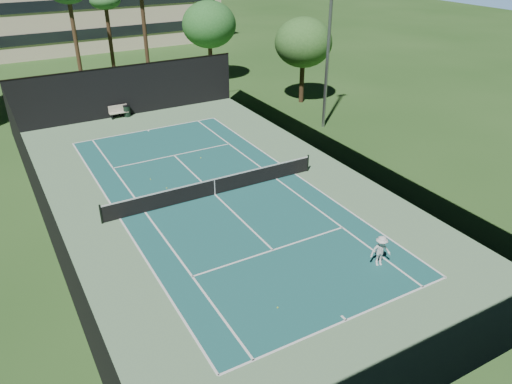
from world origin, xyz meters
TOP-DOWN VIEW (x-y plane):
  - ground at (0.00, 0.00)m, footprint 160.00×160.00m
  - apron_slab at (0.00, 0.00)m, footprint 18.00×32.00m
  - court_surface at (0.00, 0.00)m, footprint 10.97×23.77m
  - court_lines at (0.00, 0.00)m, footprint 11.07×23.87m
  - tennis_net at (0.00, 0.00)m, footprint 12.90×0.10m
  - fence at (0.00, 0.06)m, footprint 18.04×32.05m
  - player at (3.58, -9.72)m, footprint 1.09×0.81m
  - tennis_ball_a at (-1.94, -9.97)m, footprint 0.07×0.07m
  - tennis_ball_b at (-2.12, 2.09)m, footprint 0.07×0.07m
  - tennis_ball_c at (1.38, 5.10)m, footprint 0.07×0.07m
  - tennis_ball_d at (-2.57, 3.68)m, footprint 0.07×0.07m
  - park_bench at (-1.07, 15.73)m, footprint 1.50×0.45m
  - trash_bin at (-0.41, 15.67)m, footprint 0.56×0.56m
  - palm_b at (1.50, 26.00)m, footprint 2.80×2.80m
  - decid_tree_a at (10.00, 22.00)m, footprint 5.12×5.12m
  - decid_tree_b at (14.00, 12.00)m, footprint 4.80×4.80m
  - campus_building at (0.00, 45.98)m, footprint 40.50×12.50m
  - light_pole at (12.00, 6.00)m, footprint 0.90×0.25m

SIDE VIEW (x-z plane):
  - ground at x=0.00m, z-range 0.00..0.00m
  - apron_slab at x=0.00m, z-range 0.00..0.01m
  - court_surface at x=0.00m, z-range 0.01..0.02m
  - court_lines at x=0.00m, z-range 0.02..0.02m
  - tennis_ball_c at x=1.38m, z-range 0.00..0.07m
  - tennis_ball_d at x=-2.57m, z-range 0.00..0.07m
  - tennis_ball_b at x=-2.12m, z-range 0.00..0.07m
  - tennis_ball_a at x=-1.94m, z-range 0.00..0.07m
  - trash_bin at x=-0.41m, z-range 0.01..0.95m
  - park_bench at x=-1.07m, z-range 0.03..1.06m
  - tennis_net at x=0.00m, z-range 0.01..1.11m
  - player at x=3.58m, z-range 0.00..1.50m
  - fence at x=0.00m, z-range -0.01..4.02m
  - campus_building at x=0.00m, z-range 0.06..8.36m
  - decid_tree_b at x=14.00m, z-range 1.51..8.65m
  - decid_tree_a at x=10.00m, z-range 1.61..9.23m
  - light_pole at x=12.00m, z-range 0.35..12.57m
  - palm_b at x=1.50m, z-range 3.15..11.57m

